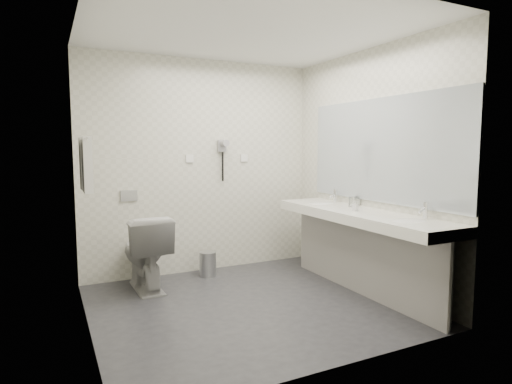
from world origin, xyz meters
TOP-DOWN VIEW (x-y plane):
  - floor at (0.00, 0.00)m, footprint 2.80×2.80m
  - ceiling at (0.00, 0.00)m, footprint 2.80×2.80m
  - wall_back at (0.00, 1.30)m, footprint 2.80×0.00m
  - wall_front at (0.00, -1.30)m, footprint 2.80×0.00m
  - wall_left at (-1.40, 0.00)m, footprint 0.00×2.60m
  - wall_right at (1.40, 0.00)m, footprint 0.00×2.60m
  - vanity_counter at (1.12, -0.20)m, footprint 0.55×2.20m
  - vanity_panel at (1.15, -0.20)m, footprint 0.03×2.15m
  - vanity_post_near at (1.18, -1.24)m, footprint 0.06×0.06m
  - vanity_post_far at (1.18, 0.84)m, footprint 0.06×0.06m
  - mirror at (1.39, -0.20)m, footprint 0.02×2.20m
  - basin_near at (1.12, -0.85)m, footprint 0.40×0.31m
  - basin_far at (1.12, 0.45)m, footprint 0.40×0.31m
  - faucet_near at (1.32, -0.85)m, footprint 0.04×0.04m
  - faucet_far at (1.32, 0.45)m, footprint 0.04×0.04m
  - soap_bottle_a at (1.08, -0.20)m, footprint 0.06×0.06m
  - glass_left at (1.24, 0.06)m, footprint 0.06×0.06m
  - glass_right at (1.36, 0.12)m, footprint 0.06×0.06m
  - toilet at (-0.77, 0.90)m, footprint 0.46×0.79m
  - flush_plate at (-0.85, 1.29)m, footprint 0.18×0.02m
  - pedal_bin at (-0.03, 1.03)m, footprint 0.22×0.22m
  - bin_lid at (-0.03, 1.03)m, footprint 0.19×0.19m
  - towel_rail at (-1.35, 0.55)m, footprint 0.02×0.62m
  - towel_near at (-1.34, 0.41)m, footprint 0.07×0.24m
  - towel_far at (-1.34, 0.69)m, footprint 0.07×0.24m
  - dryer_cradle at (0.25, 1.27)m, footprint 0.10×0.04m
  - dryer_barrel at (0.25, 1.20)m, footprint 0.08×0.14m
  - dryer_cord at (0.25, 1.26)m, footprint 0.02×0.02m
  - switch_plate_a at (-0.15, 1.29)m, footprint 0.09×0.02m
  - switch_plate_b at (0.55, 1.29)m, footprint 0.09×0.02m

SIDE VIEW (x-z plane):
  - floor at x=0.00m, z-range 0.00..0.00m
  - pedal_bin at x=-0.03m, z-range 0.00..0.27m
  - bin_lid at x=-0.03m, z-range 0.27..0.28m
  - vanity_panel at x=1.15m, z-range 0.00..0.75m
  - vanity_post_near at x=1.18m, z-range 0.00..0.75m
  - vanity_post_far at x=1.18m, z-range 0.00..0.75m
  - toilet at x=-0.77m, z-range 0.00..0.79m
  - vanity_counter at x=1.12m, z-range 0.75..0.85m
  - basin_near at x=1.12m, z-range 0.81..0.86m
  - basin_far at x=1.12m, z-range 0.81..0.86m
  - soap_bottle_a at x=1.08m, z-range 0.85..0.95m
  - glass_right at x=1.36m, z-range 0.85..0.95m
  - glass_left at x=1.24m, z-range 0.85..0.96m
  - faucet_near at x=1.32m, z-range 0.85..1.00m
  - faucet_far at x=1.32m, z-range 0.85..1.00m
  - flush_plate at x=-0.85m, z-range 0.89..1.01m
  - wall_back at x=0.00m, z-range -0.15..2.65m
  - wall_front at x=0.00m, z-range -0.15..2.65m
  - wall_left at x=-1.40m, z-range -0.05..2.55m
  - wall_right at x=1.40m, z-range -0.05..2.55m
  - dryer_cord at x=0.25m, z-range 1.07..1.43m
  - towel_near at x=-1.34m, z-range 1.09..1.57m
  - towel_far at x=-1.34m, z-range 1.09..1.57m
  - switch_plate_a at x=-0.15m, z-range 1.31..1.40m
  - switch_plate_b at x=0.55m, z-range 1.31..1.40m
  - mirror at x=1.39m, z-range 0.92..1.98m
  - dryer_cradle at x=0.25m, z-range 1.43..1.57m
  - dryer_barrel at x=0.25m, z-range 1.49..1.57m
  - towel_rail at x=-1.35m, z-range 1.54..1.56m
  - ceiling at x=0.00m, z-range 2.50..2.50m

